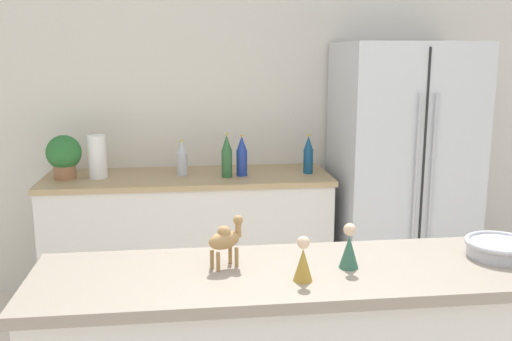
# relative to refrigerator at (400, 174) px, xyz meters

# --- Properties ---
(wall_back) EXTENTS (8.00, 0.06, 2.55)m
(wall_back) POSITION_rel_refrigerator_xyz_m (-0.95, 0.41, 0.41)
(wall_back) COLOR silver
(wall_back) RESTS_ON ground_plane
(back_counter) EXTENTS (1.86, 0.63, 0.88)m
(back_counter) POSITION_rel_refrigerator_xyz_m (-1.42, 0.08, -0.43)
(back_counter) COLOR silver
(back_counter) RESTS_ON ground_plane
(refrigerator) EXTENTS (0.85, 0.75, 1.74)m
(refrigerator) POSITION_rel_refrigerator_xyz_m (0.00, 0.00, 0.00)
(refrigerator) COLOR silver
(refrigerator) RESTS_ON ground_plane
(potted_plant) EXTENTS (0.22, 0.22, 0.28)m
(potted_plant) POSITION_rel_refrigerator_xyz_m (-2.20, 0.06, 0.16)
(potted_plant) COLOR #9E6B47
(potted_plant) RESTS_ON back_counter
(paper_towel_roll) EXTENTS (0.11, 0.11, 0.28)m
(paper_towel_roll) POSITION_rel_refrigerator_xyz_m (-1.99, 0.06, 0.15)
(paper_towel_roll) COLOR white
(paper_towel_roll) RESTS_ON back_counter
(back_bottle_0) EXTENTS (0.07, 0.07, 0.23)m
(back_bottle_0) POSITION_rel_refrigerator_xyz_m (-1.46, 0.07, 0.12)
(back_bottle_0) COLOR #B2B7BC
(back_bottle_0) RESTS_ON back_counter
(back_bottle_1) EXTENTS (0.06, 0.06, 0.26)m
(back_bottle_1) POSITION_rel_refrigerator_xyz_m (-0.63, 0.04, 0.14)
(back_bottle_1) COLOR navy
(back_bottle_1) RESTS_ON back_counter
(back_bottle_2) EXTENTS (0.07, 0.07, 0.28)m
(back_bottle_2) POSITION_rel_refrigerator_xyz_m (-1.17, -0.01, 0.15)
(back_bottle_2) COLOR #2D6033
(back_bottle_2) RESTS_ON back_counter
(back_bottle_3) EXTENTS (0.07, 0.07, 0.27)m
(back_bottle_3) POSITION_rel_refrigerator_xyz_m (-1.07, 0.02, 0.14)
(back_bottle_3) COLOR navy
(back_bottle_3) RESTS_ON back_counter
(fruit_bowl) EXTENTS (0.23, 0.23, 0.06)m
(fruit_bowl) POSITION_rel_refrigerator_xyz_m (-0.42, -1.94, 0.18)
(fruit_bowl) COLOR #B7BABF
(fruit_bowl) RESTS_ON bar_counter
(camel_figurine) EXTENTS (0.12, 0.10, 0.16)m
(camel_figurine) POSITION_rel_refrigerator_xyz_m (-1.31, -1.93, 0.24)
(camel_figurine) COLOR #A87F4C
(camel_figurine) RESTS_ON bar_counter
(wise_man_figurine_blue) EXTENTS (0.06, 0.06, 0.14)m
(wise_man_figurine_blue) POSITION_rel_refrigerator_xyz_m (-0.93, -1.98, 0.21)
(wise_man_figurine_blue) COLOR #33664C
(wise_man_figurine_blue) RESTS_ON bar_counter
(wise_man_figurine_crimson) EXTENTS (0.06, 0.06, 0.14)m
(wise_man_figurine_crimson) POSITION_rel_refrigerator_xyz_m (-1.10, -2.07, 0.20)
(wise_man_figurine_crimson) COLOR #B28933
(wise_man_figurine_crimson) RESTS_ON bar_counter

